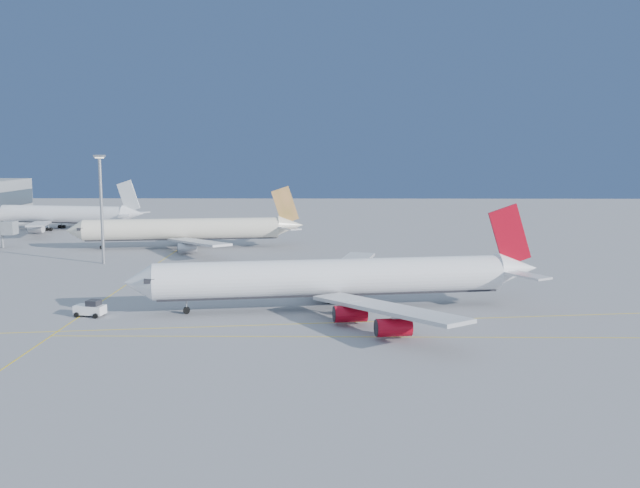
{
  "coord_description": "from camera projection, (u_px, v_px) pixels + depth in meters",
  "views": [
    {
      "loc": [
        -1.64,
        -109.2,
        25.89
      ],
      "look_at": [
        -3.37,
        29.05,
        7.0
      ],
      "focal_mm": 40.0,
      "sensor_mm": 36.0,
      "label": 1
    }
  ],
  "objects": [
    {
      "name": "pushback_tug",
      "position": [
        91.0,
        309.0,
        109.6
      ],
      "size": [
        4.9,
        3.51,
        2.55
      ],
      "rotation": [
        0.0,
        0.0,
        -0.2
      ],
      "color": "white",
      "rests_on": "ground"
    },
    {
      "name": "ground",
      "position": [
        339.0,
        313.0,
        111.67
      ],
      "size": [
        500.0,
        500.0,
        0.0
      ],
      "primitive_type": "plane",
      "color": "slate",
      "rests_on": "ground"
    },
    {
      "name": "light_mast",
      "position": [
        101.0,
        200.0,
        157.41
      ],
      "size": [
        2.09,
        2.09,
        24.15
      ],
      "color": "gray",
      "rests_on": "ground"
    },
    {
      "name": "airliner_third",
      "position": [
        56.0,
        214.0,
        224.03
      ],
      "size": [
        59.11,
        53.95,
        15.89
      ],
      "rotation": [
        0.0,
        0.0,
        -0.16
      ],
      "color": "white",
      "rests_on": "ground"
    },
    {
      "name": "airliner_etihad",
      "position": [
        188.0,
        229.0,
        183.61
      ],
      "size": [
        60.47,
        55.38,
        15.8
      ],
      "rotation": [
        0.0,
        0.0,
        0.14
      ],
      "color": "beige",
      "rests_on": "ground"
    },
    {
      "name": "airliner_virgin",
      "position": [
        340.0,
        278.0,
        114.31
      ],
      "size": [
        67.38,
        59.91,
        16.67
      ],
      "rotation": [
        0.0,
        0.0,
        0.16
      ],
      "color": "white",
      "rests_on": "ground"
    },
    {
      "name": "taxiway_lines",
      "position": [
        250.0,
        304.0,
        118.14
      ],
      "size": [
        118.86,
        140.0,
        0.02
      ],
      "color": "#DCB80C",
      "rests_on": "ground"
    }
  ]
}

